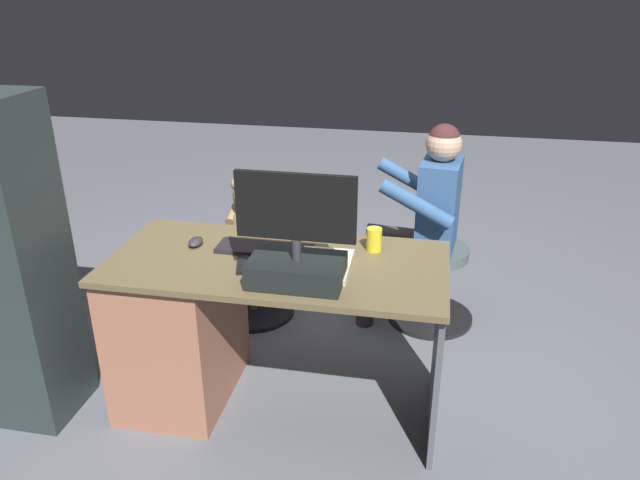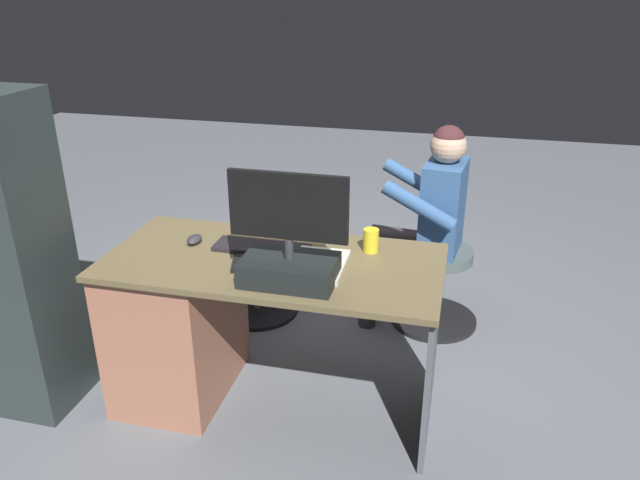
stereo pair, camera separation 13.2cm
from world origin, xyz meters
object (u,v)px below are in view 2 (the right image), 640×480
at_px(monitor, 289,252).
at_px(teddy_bear, 254,212).
at_px(tv_remote, 238,263).
at_px(computer_mouse, 194,239).
at_px(keyboard, 262,248).
at_px(cup, 371,240).
at_px(visitor_chair, 436,282).
at_px(desk, 197,318).
at_px(office_chair_teddy, 256,271).
at_px(person, 426,212).

xyz_separation_m(monitor, teddy_bear, (0.49, -0.96, -0.24)).
relative_size(monitor, tv_remote, 3.10).
height_order(computer_mouse, teddy_bear, teddy_bear).
distance_m(keyboard, teddy_bear, 0.77).
bearing_deg(teddy_bear, computer_mouse, 87.91).
bearing_deg(cup, visitor_chair, -110.81).
relative_size(tv_remote, visitor_chair, 0.30).
distance_m(keyboard, computer_mouse, 0.32).
relative_size(desk, monitor, 3.10).
relative_size(monitor, cup, 4.48).
bearing_deg(office_chair_teddy, desk, 89.31).
bearing_deg(office_chair_teddy, visitor_chair, -172.92).
xyz_separation_m(tv_remote, visitor_chair, (-0.79, -0.99, -0.50)).
height_order(keyboard, person, person).
height_order(desk, teddy_bear, teddy_bear).
xyz_separation_m(office_chair_teddy, person, (-0.95, -0.12, 0.42)).
bearing_deg(cup, tv_remote, 27.58).
bearing_deg(teddy_bear, person, -173.67).
distance_m(computer_mouse, tv_remote, 0.32).
bearing_deg(desk, cup, -166.83).
xyz_separation_m(visitor_chair, person, (0.09, 0.01, 0.43)).
xyz_separation_m(keyboard, computer_mouse, (0.32, 0.00, 0.01)).
distance_m(monitor, tv_remote, 0.29).
bearing_deg(monitor, cup, -127.03).
bearing_deg(cup, monitor, 52.97).
distance_m(office_chair_teddy, teddy_bear, 0.37).
bearing_deg(desk, monitor, 161.11).
distance_m(cup, person, 0.75).
height_order(computer_mouse, cup, cup).
bearing_deg(desk, visitor_chair, -139.14).
distance_m(desk, computer_mouse, 0.37).
distance_m(cup, office_chair_teddy, 1.10).
xyz_separation_m(monitor, office_chair_teddy, (0.49, -0.95, -0.61)).
bearing_deg(computer_mouse, office_chair_teddy, -92.13).
distance_m(tv_remote, teddy_bear, 0.92).
bearing_deg(office_chair_teddy, cup, 141.96).
distance_m(computer_mouse, visitor_chair, 1.44).
xyz_separation_m(cup, person, (-0.19, -0.71, -0.12)).
xyz_separation_m(desk, teddy_bear, (-0.01, -0.79, 0.23)).
distance_m(cup, tv_remote, 0.58).
relative_size(keyboard, visitor_chair, 0.85).
relative_size(cup, visitor_chair, 0.21).
relative_size(desk, office_chair_teddy, 2.95).
bearing_deg(office_chair_teddy, tv_remote, 105.74).
xyz_separation_m(office_chair_teddy, visitor_chair, (-1.04, -0.13, -0.01)).
xyz_separation_m(tv_remote, person, (-0.71, -0.98, -0.07)).
bearing_deg(tv_remote, visitor_chair, -144.14).
xyz_separation_m(keyboard, office_chair_teddy, (0.29, -0.69, -0.49)).
height_order(desk, monitor, monitor).
height_order(computer_mouse, tv_remote, computer_mouse).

